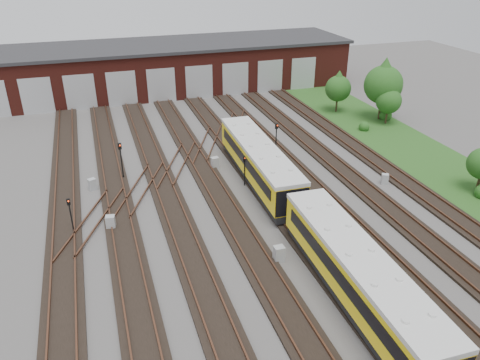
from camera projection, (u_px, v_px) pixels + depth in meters
name	position (u px, v px, depth m)	size (l,w,h in m)	color
ground	(273.00, 238.00, 32.91)	(120.00, 120.00, 0.00)	#484442
track_network	(268.00, 233.00, 33.31)	(30.40, 70.00, 0.33)	black
maintenance_shed	(168.00, 66.00, 65.35)	(51.00, 12.50, 6.35)	#561C15
grass_verge	(413.00, 151.00, 46.65)	(8.00, 55.00, 0.05)	#204717
metro_train	(357.00, 275.00, 26.21)	(3.13, 47.06, 3.10)	black
signal_mast_0	(70.00, 211.00, 32.67)	(0.25, 0.24, 2.80)	black
signal_mast_1	(121.00, 156.00, 40.23)	(0.31, 0.29, 3.38)	black
signal_mast_2	(245.00, 167.00, 39.29)	(0.24, 0.23, 2.72)	black
signal_mast_3	(276.00, 136.00, 44.47)	(0.30, 0.29, 3.41)	black
relay_cabinet_0	(111.00, 223.00, 33.73)	(0.64, 0.54, 1.07)	#A8ABAD
relay_cabinet_1	(92.00, 184.00, 39.17)	(0.60, 0.50, 1.00)	#A8ABAD
relay_cabinet_2	(279.00, 254.00, 30.29)	(0.66, 0.55, 1.11)	#A8ABAD
relay_cabinet_3	(215.00, 163.00, 42.92)	(0.65, 0.54, 1.08)	#A8ABAD
relay_cabinet_4	(385.00, 179.00, 40.14)	(0.55, 0.46, 0.92)	#A8ABAD
tree_0	(338.00, 85.00, 56.16)	(3.10, 3.10, 5.13)	#362818
tree_1	(389.00, 98.00, 52.45)	(2.86, 2.86, 4.74)	#362818
tree_2	(384.00, 80.00, 53.11)	(4.38, 4.38, 7.25)	#362818
bush_1	(364.00, 125.00, 51.63)	(1.16, 1.16, 1.16)	#1D4714
bush_2	(386.00, 113.00, 54.83)	(1.52, 1.52, 1.52)	#1D4714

